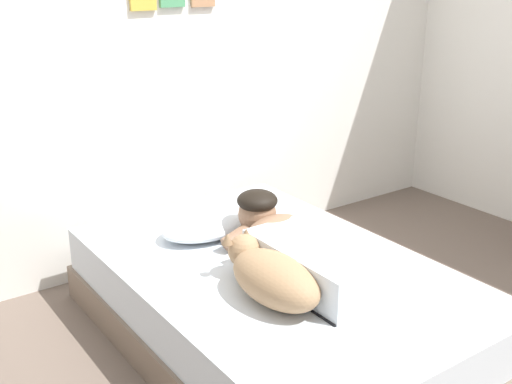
{
  "coord_description": "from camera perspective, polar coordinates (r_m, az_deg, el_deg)",
  "views": [
    {
      "loc": [
        -1.72,
        -1.78,
        1.7
      ],
      "look_at": [
        -0.04,
        0.6,
        0.65
      ],
      "focal_mm": 44.39,
      "sensor_mm": 36.0,
      "label": 1
    }
  ],
  "objects": [
    {
      "name": "bed",
      "position": [
        3.02,
        1.76,
        -10.08
      ],
      "size": [
        1.3,
        2.0,
        0.4
      ],
      "color": "#726051",
      "rests_on": "ground"
    },
    {
      "name": "back_wall",
      "position": [
        3.73,
        -7.71,
        12.74
      ],
      "size": [
        4.23,
        0.12,
        2.5
      ],
      "color": "silver",
      "rests_on": "ground"
    },
    {
      "name": "coffee_cup",
      "position": [
        3.23,
        -1.39,
        -3.2
      ],
      "size": [
        0.12,
        0.09,
        0.07
      ],
      "color": "#D84C47",
      "rests_on": "bed"
    },
    {
      "name": "dog",
      "position": [
        2.61,
        1.37,
        -7.52
      ],
      "size": [
        0.26,
        0.57,
        0.21
      ],
      "color": "#9E7A56",
      "rests_on": "bed"
    },
    {
      "name": "cell_phone",
      "position": [
        2.54,
        6.59,
        -11.04
      ],
      "size": [
        0.07,
        0.14,
        0.01
      ],
      "primitive_type": "cube",
      "color": "black",
      "rests_on": "bed"
    },
    {
      "name": "person_lying",
      "position": [
        2.85,
        4.33,
        -4.99
      ],
      "size": [
        0.43,
        0.92,
        0.27
      ],
      "color": "silver",
      "rests_on": "bed"
    },
    {
      "name": "pillow",
      "position": [
        3.23,
        -4.24,
        -2.96
      ],
      "size": [
        0.52,
        0.32,
        0.11
      ],
      "primitive_type": "ellipsoid",
      "color": "silver",
      "rests_on": "bed"
    },
    {
      "name": "ground_plane",
      "position": [
        3.0,
        7.47,
        -14.83
      ],
      "size": [
        12.46,
        12.46,
        0.0
      ],
      "primitive_type": "plane",
      "color": "#66564C"
    }
  ]
}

